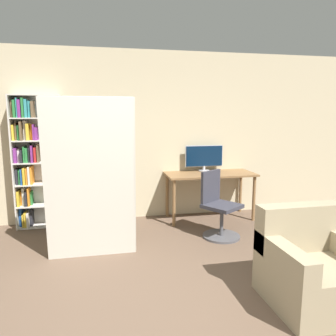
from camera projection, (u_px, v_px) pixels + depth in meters
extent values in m
cube|color=#C6B793|center=(127.00, 136.00, 5.26)|extent=(8.00, 0.06, 2.70)
cube|color=brown|center=(210.00, 174.00, 5.29)|extent=(1.44, 0.63, 0.03)
cylinder|color=brown|center=(174.00, 203.00, 4.98)|extent=(0.05, 0.05, 0.73)
cylinder|color=brown|center=(254.00, 199.00, 5.24)|extent=(0.05, 0.05, 0.73)
cylinder|color=brown|center=(167.00, 195.00, 5.47)|extent=(0.05, 0.05, 0.73)
cylinder|color=brown|center=(240.00, 191.00, 5.74)|extent=(0.05, 0.05, 0.73)
cylinder|color=#B7B7BC|center=(204.00, 171.00, 5.48)|extent=(0.18, 0.18, 0.02)
cylinder|color=#B7B7BC|center=(204.00, 168.00, 5.47)|extent=(0.04, 0.04, 0.07)
cube|color=#B7B7BC|center=(204.00, 156.00, 5.45)|extent=(0.65, 0.02, 0.36)
cube|color=#0A1E38|center=(204.00, 156.00, 5.44)|extent=(0.62, 0.03, 0.33)
cylinder|color=#4C4C51|center=(221.00, 236.00, 4.58)|extent=(0.52, 0.52, 0.03)
cylinder|color=#4C4C51|center=(222.00, 222.00, 4.54)|extent=(0.05, 0.05, 0.39)
cube|color=#33333D|center=(222.00, 206.00, 4.51)|extent=(0.61, 0.61, 0.05)
cube|color=#33333D|center=(211.00, 186.00, 4.60)|extent=(0.35, 0.25, 0.45)
cube|color=beige|center=(14.00, 163.00, 4.81)|extent=(0.02, 0.29, 1.98)
cube|color=beige|center=(63.00, 162.00, 4.95)|extent=(0.02, 0.29, 1.98)
cube|color=beige|center=(41.00, 161.00, 5.01)|extent=(0.71, 0.02, 1.98)
cube|color=beige|center=(43.00, 225.00, 5.04)|extent=(0.67, 0.26, 0.02)
cube|color=beige|center=(42.00, 205.00, 4.99)|extent=(0.67, 0.26, 0.02)
cube|color=beige|center=(40.00, 184.00, 4.93)|extent=(0.67, 0.26, 0.02)
cube|color=beige|center=(39.00, 162.00, 4.88)|extent=(0.67, 0.26, 0.02)
cube|color=beige|center=(38.00, 141.00, 4.83)|extent=(0.67, 0.26, 0.02)
cube|color=beige|center=(36.00, 118.00, 4.77)|extent=(0.67, 0.26, 0.02)
cube|color=beige|center=(35.00, 95.00, 4.72)|extent=(0.67, 0.26, 0.02)
cube|color=#1E4C9E|center=(22.00, 216.00, 4.99)|extent=(0.03, 0.16, 0.28)
cube|color=gold|center=(24.00, 220.00, 4.98)|extent=(0.02, 0.20, 0.19)
cube|color=gold|center=(26.00, 219.00, 4.96)|extent=(0.04, 0.16, 0.22)
cube|color=silver|center=(28.00, 220.00, 4.93)|extent=(0.03, 0.15, 0.22)
cube|color=#232328|center=(32.00, 217.00, 5.02)|extent=(0.04, 0.15, 0.25)
cube|color=gold|center=(19.00, 198.00, 4.89)|extent=(0.03, 0.20, 0.23)
cube|color=orange|center=(22.00, 198.00, 4.96)|extent=(0.02, 0.15, 0.21)
cube|color=silver|center=(24.00, 196.00, 4.95)|extent=(0.04, 0.18, 0.27)
cube|color=#232328|center=(27.00, 199.00, 4.91)|extent=(0.04, 0.18, 0.21)
cube|color=orange|center=(29.00, 196.00, 4.91)|extent=(0.02, 0.19, 0.27)
cube|color=#287A38|center=(32.00, 198.00, 4.97)|extent=(0.02, 0.15, 0.20)
cube|color=#232328|center=(18.00, 176.00, 4.87)|extent=(0.03, 0.19, 0.23)
cube|color=#287A38|center=(21.00, 176.00, 4.88)|extent=(0.03, 0.17, 0.23)
cube|color=#1E4C9E|center=(22.00, 176.00, 4.85)|extent=(0.02, 0.19, 0.23)
cube|color=gold|center=(25.00, 176.00, 4.84)|extent=(0.03, 0.18, 0.25)
cube|color=orange|center=(27.00, 176.00, 4.86)|extent=(0.02, 0.18, 0.24)
cube|color=silver|center=(29.00, 175.00, 4.85)|extent=(0.03, 0.15, 0.27)
cube|color=orange|center=(32.00, 175.00, 4.90)|extent=(0.03, 0.21, 0.26)
cube|color=#7A2D84|center=(16.00, 155.00, 4.78)|extent=(0.04, 0.17, 0.22)
cube|color=silver|center=(20.00, 155.00, 4.83)|extent=(0.03, 0.14, 0.20)
cube|color=#232328|center=(22.00, 156.00, 4.79)|extent=(0.03, 0.17, 0.19)
cube|color=#287A38|center=(25.00, 154.00, 4.84)|extent=(0.02, 0.21, 0.24)
cube|color=#287A38|center=(27.00, 155.00, 4.83)|extent=(0.03, 0.18, 0.22)
cube|color=#232328|center=(30.00, 153.00, 4.84)|extent=(0.03, 0.15, 0.27)
cube|color=#7A2D84|center=(32.00, 154.00, 4.81)|extent=(0.03, 0.17, 0.25)
cube|color=red|center=(36.00, 154.00, 4.86)|extent=(0.03, 0.21, 0.22)
cube|color=brown|center=(38.00, 153.00, 4.86)|extent=(0.02, 0.19, 0.27)
cube|color=gold|center=(14.00, 133.00, 4.72)|extent=(0.03, 0.16, 0.22)
cube|color=brown|center=(17.00, 131.00, 4.77)|extent=(0.02, 0.18, 0.26)
cube|color=#287A38|center=(19.00, 133.00, 4.76)|extent=(0.03, 0.15, 0.22)
cube|color=brown|center=(22.00, 131.00, 4.74)|extent=(0.03, 0.21, 0.27)
cube|color=silver|center=(26.00, 130.00, 4.81)|extent=(0.04, 0.14, 0.28)
cube|color=gold|center=(28.00, 132.00, 4.77)|extent=(0.04, 0.16, 0.24)
cube|color=orange|center=(32.00, 132.00, 4.84)|extent=(0.03, 0.16, 0.23)
cube|color=#7A2D84|center=(34.00, 132.00, 4.79)|extent=(0.02, 0.15, 0.23)
cube|color=#7A2D84|center=(37.00, 134.00, 4.81)|extent=(0.04, 0.18, 0.19)
cube|color=brown|center=(13.00, 109.00, 4.70)|extent=(0.04, 0.16, 0.24)
cube|color=#287A38|center=(15.00, 109.00, 4.65)|extent=(0.03, 0.15, 0.25)
cube|color=teal|center=(17.00, 108.00, 4.67)|extent=(0.02, 0.14, 0.28)
cube|color=#7A2D84|center=(20.00, 109.00, 4.69)|extent=(0.04, 0.20, 0.25)
cube|color=#287A38|center=(23.00, 108.00, 4.68)|extent=(0.03, 0.17, 0.28)
cube|color=teal|center=(26.00, 108.00, 4.70)|extent=(0.04, 0.17, 0.26)
cube|color=teal|center=(30.00, 109.00, 4.75)|extent=(0.03, 0.19, 0.24)
cube|color=brown|center=(33.00, 109.00, 4.71)|extent=(0.04, 0.16, 0.23)
cube|color=beige|center=(90.00, 179.00, 3.83)|extent=(1.04, 0.33, 1.90)
cube|color=beige|center=(134.00, 177.00, 3.94)|extent=(0.01, 0.33, 1.86)
cube|color=gray|center=(317.00, 283.00, 2.94)|extent=(0.85, 0.80, 0.40)
cube|color=gray|center=(300.00, 227.00, 3.16)|extent=(0.85, 0.20, 0.45)
cube|color=gray|center=(284.00, 255.00, 2.82)|extent=(0.16, 0.80, 0.20)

